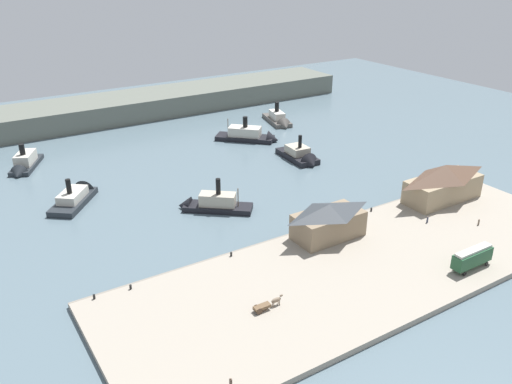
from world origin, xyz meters
TOP-DOWN VIEW (x-y plane):
  - ground_plane at (0.00, 0.00)m, footprint 320.00×320.00m
  - quay_promenade at (0.00, -22.00)m, footprint 110.00×36.00m
  - seawall_edge at (0.00, -3.60)m, footprint 110.00×0.80m
  - ferry_shed_west_terminal at (-0.06, -9.26)m, footprint 15.72×8.34m
  - ferry_shed_customs_shed at (36.78, -9.45)m, footprint 21.01×8.57m
  - street_tram at (15.97, -34.34)m, footprint 9.61×2.65m
  - horse_cart at (-25.62, -23.97)m, footprint 5.97×1.39m
  - pedestrian_walking_east at (23.92, -16.31)m, footprint 0.40×0.40m
  - pedestrian_near_cart at (-40.29, -36.72)m, footprint 0.44×0.44m
  - pedestrian_walking_west at (33.03, -23.40)m, footprint 0.38×0.38m
  - mooring_post_east at (-22.18, -5.07)m, footprint 0.44×0.44m
  - mooring_post_center_east at (-43.94, -5.38)m, footprint 0.44×0.44m
  - mooring_post_west at (-50.61, -4.83)m, footprint 0.44×0.44m
  - mooring_post_center_west at (17.10, -4.92)m, footprint 0.44×0.44m
  - ferry_approaching_east at (22.57, 59.20)m, footprint 19.76×19.46m
  - ferry_moored_west at (25.04, 34.34)m, footprint 7.97×17.46m
  - ferry_approaching_west at (-41.25, 41.90)m, footprint 15.89×17.67m
  - ferry_near_quay at (-14.54, 18.80)m, footprint 17.52×15.61m
  - ferry_departing_north at (41.47, 70.34)m, footprint 10.19×19.15m
  - ferry_outer_harbor at (-48.50, 72.27)m, footprint 12.77×17.93m
  - far_headland at (0.00, 110.00)m, footprint 180.00×24.00m

SIDE VIEW (x-z plane):
  - ground_plane at x=0.00m, z-range 0.00..0.00m
  - seawall_edge at x=0.00m, z-range 0.00..1.00m
  - quay_promenade at x=0.00m, z-range 0.00..1.20m
  - ferry_approaching_west at x=-41.25m, z-range -3.50..6.13m
  - ferry_departing_north at x=41.47m, z-range -3.49..6.30m
  - ferry_moored_west at x=25.04m, z-range -3.72..6.53m
  - ferry_near_quay at x=-14.54m, z-range -3.50..6.66m
  - ferry_outer_harbor at x=-48.50m, z-range -3.18..6.45m
  - mooring_post_east at x=-22.18m, z-range 1.20..2.10m
  - mooring_post_center_east at x=-43.94m, z-range 1.20..2.10m
  - mooring_post_west at x=-50.61m, z-range 1.20..2.10m
  - mooring_post_center_west at x=17.10m, z-range 1.20..2.10m
  - ferry_approaching_east at x=22.57m, z-range -3.58..6.89m
  - pedestrian_walking_west at x=33.03m, z-range 1.13..2.68m
  - pedestrian_walking_east at x=23.92m, z-range 1.13..2.73m
  - pedestrian_near_cart at x=-40.29m, z-range 1.12..2.90m
  - horse_cart at x=-25.62m, z-range 1.19..3.06m
  - street_tram at x=15.97m, z-range 1.56..5.85m
  - far_headland at x=0.00m, z-range 0.00..8.00m
  - ferry_shed_west_terminal at x=-0.06m, z-range 1.25..9.19m
  - ferry_shed_customs_shed at x=36.78m, z-range 1.28..10.76m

